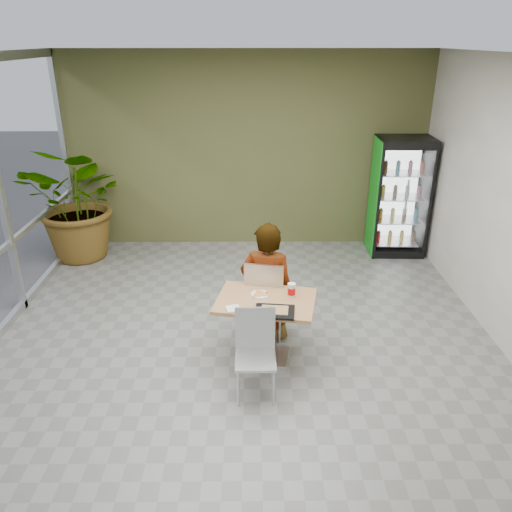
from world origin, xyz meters
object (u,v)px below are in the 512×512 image
object	(u,v)px
chair_near	(255,345)
seated_woman	(267,293)
cafeteria_tray	(275,312)
soda_cup	(292,290)
beverage_fridge	(399,197)
chair_far	(265,294)
dining_table	(266,316)
potted_plant	(81,202)

from	to	relation	value
chair_near	seated_woman	bearing A→B (deg)	81.42
seated_woman	cafeteria_tray	distance (m)	0.78
seated_woman	soda_cup	xyz separation A→B (m)	(0.25, -0.41, 0.25)
soda_cup	beverage_fridge	distance (m)	3.60
chair_near	cafeteria_tray	size ratio (longest dim) A/B	2.24
seated_woman	beverage_fridge	bearing A→B (deg)	-119.33
chair_far	chair_near	world-z (taller)	chair_far
dining_table	beverage_fridge	distance (m)	3.83
chair_near	cafeteria_tray	world-z (taller)	chair_near
chair_far	seated_woman	world-z (taller)	seated_woman
dining_table	potted_plant	world-z (taller)	potted_plant
soda_cup	cafeteria_tray	xyz separation A→B (m)	(-0.20, -0.35, -0.06)
chair_near	beverage_fridge	xyz separation A→B (m)	(2.39, 3.61, 0.43)
chair_far	cafeteria_tray	size ratio (longest dim) A/B	2.50
dining_table	soda_cup	bearing A→B (deg)	12.58
chair_near	beverage_fridge	bearing A→B (deg)	56.04
soda_cup	potted_plant	world-z (taller)	potted_plant
seated_woman	dining_table	bearing A→B (deg)	98.28
dining_table	chair_near	world-z (taller)	chair_near
dining_table	seated_woman	size ratio (longest dim) A/B	0.67
chair_far	potted_plant	size ratio (longest dim) A/B	0.54
seated_woman	soda_cup	distance (m)	0.54
potted_plant	soda_cup	bearing A→B (deg)	-41.79
chair_near	dining_table	bearing A→B (deg)	77.42
chair_near	cafeteria_tray	xyz separation A→B (m)	(0.20, 0.27, 0.23)
cafeteria_tray	beverage_fridge	bearing A→B (deg)	56.85
cafeteria_tray	potted_plant	world-z (taller)	potted_plant
dining_table	cafeteria_tray	distance (m)	0.37
chair_far	cafeteria_tray	world-z (taller)	chair_far
dining_table	cafeteria_tray	xyz separation A→B (m)	(0.08, -0.29, 0.22)
dining_table	chair_near	xyz separation A→B (m)	(-0.12, -0.55, -0.00)
chair_far	beverage_fridge	bearing A→B (deg)	-119.01
soda_cup	potted_plant	distance (m)	4.23
chair_near	seated_woman	distance (m)	1.04
chair_near	soda_cup	distance (m)	0.79
dining_table	potted_plant	size ratio (longest dim) A/B	0.62
cafeteria_tray	dining_table	bearing A→B (deg)	106.29
chair_near	beverage_fridge	size ratio (longest dim) A/B	0.47
soda_cup	beverage_fridge	xyz separation A→B (m)	(1.99, 3.00, 0.13)
chair_near	beverage_fridge	world-z (taller)	beverage_fridge
dining_table	chair_far	bearing A→B (deg)	89.21
chair_near	seated_woman	world-z (taller)	seated_woman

